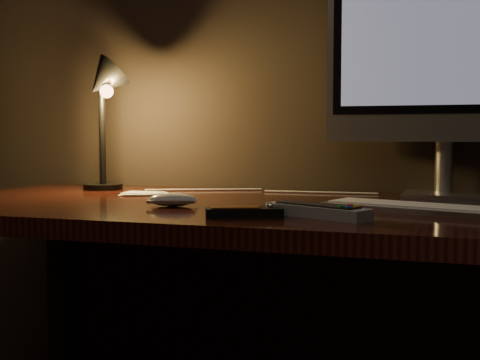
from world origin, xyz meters
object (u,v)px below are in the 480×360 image
(monitor, at_px, (446,49))
(mouse, at_px, (172,202))
(keyboard, at_px, (423,208))
(desk, at_px, (271,255))
(tv_remote, at_px, (317,211))
(media_remote, at_px, (244,212))
(desk_lamp, at_px, (104,100))

(monitor, bearing_deg, mouse, -141.43)
(keyboard, bearing_deg, monitor, 103.40)
(monitor, bearing_deg, desk, -146.81)
(desk, bearing_deg, mouse, -132.85)
(keyboard, bearing_deg, desk, 179.12)
(monitor, distance_m, tv_remote, 0.65)
(desk, distance_m, monitor, 0.67)
(mouse, xyz_separation_m, media_remote, (0.20, -0.12, 0.00))
(desk, distance_m, tv_remote, 0.35)
(desk, height_order, keyboard, keyboard)
(keyboard, xyz_separation_m, mouse, (-0.52, -0.06, 0.00))
(desk, xyz_separation_m, tv_remote, (0.17, -0.27, 0.14))
(mouse, relative_size, media_remote, 0.67)
(media_remote, bearing_deg, tv_remote, -5.98)
(media_remote, bearing_deg, desk, 73.22)
(monitor, bearing_deg, tv_remote, -111.83)
(media_remote, relative_size, desk_lamp, 0.42)
(desk, bearing_deg, desk_lamp, 167.55)
(mouse, distance_m, tv_remote, 0.35)
(media_remote, height_order, tv_remote, tv_remote)
(mouse, height_order, desk_lamp, desk_lamp)
(keyboard, xyz_separation_m, media_remote, (-0.32, -0.19, 0.00))
(monitor, distance_m, desk_lamp, 0.91)
(keyboard, bearing_deg, tv_remote, -123.38)
(monitor, distance_m, mouse, 0.78)
(media_remote, xyz_separation_m, desk_lamp, (-0.54, 0.42, 0.24))
(mouse, bearing_deg, monitor, 21.57)
(monitor, distance_m, keyboard, 0.51)
(desk, bearing_deg, monitor, 32.14)
(tv_remote, relative_size, desk_lamp, 0.59)
(desk, xyz_separation_m, monitor, (0.38, 0.24, 0.50))
(desk, relative_size, keyboard, 3.90)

